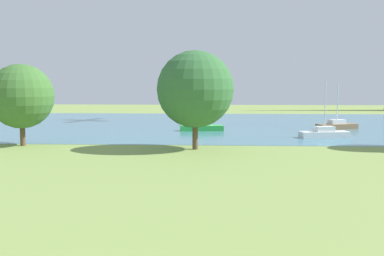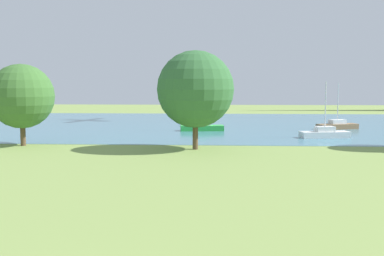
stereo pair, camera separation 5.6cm
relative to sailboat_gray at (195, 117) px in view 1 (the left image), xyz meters
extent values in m
plane|color=#7F994C|center=(-0.57, -33.77, -0.47)|extent=(160.00, 160.00, 0.00)
cube|color=teal|center=(-0.57, -5.77, -0.46)|extent=(140.00, 40.00, 0.02)
cube|color=gray|center=(0.00, 0.00, -0.15)|extent=(4.89, 1.83, 0.60)
cube|color=white|center=(0.00, 0.00, 0.40)|extent=(1.87, 1.22, 0.50)
cylinder|color=silver|center=(0.00, 0.00, 3.57)|extent=(0.10, 0.10, 6.83)
cube|color=green|center=(1.33, -13.85, -0.15)|extent=(4.93, 2.01, 0.60)
cube|color=white|center=(1.33, -13.85, 0.40)|extent=(1.91, 1.29, 0.50)
cylinder|color=silver|center=(1.33, -13.85, 2.89)|extent=(0.10, 0.10, 5.48)
cube|color=white|center=(13.55, -19.66, -0.15)|extent=(4.99, 2.31, 0.60)
cube|color=white|center=(13.55, -19.66, 0.40)|extent=(1.96, 1.40, 0.50)
cylinder|color=silver|center=(13.55, -19.66, 2.58)|extent=(0.10, 0.10, 4.85)
cube|color=brown|center=(16.94, -11.14, -0.15)|extent=(5.03, 3.02, 0.60)
cube|color=white|center=(16.94, -11.14, 0.40)|extent=(2.06, 1.64, 0.50)
cylinder|color=silver|center=(16.94, -11.14, 2.53)|extent=(0.10, 0.10, 4.76)
cylinder|color=brown|center=(-13.59, -26.77, 0.69)|extent=(0.44, 0.44, 2.32)
sphere|color=#3D6D2F|center=(-13.59, -26.77, 3.76)|extent=(5.48, 5.48, 5.48)
cylinder|color=brown|center=(1.26, -28.09, 0.88)|extent=(0.44, 0.44, 2.69)
sphere|color=#326635|center=(1.26, -28.09, 4.40)|extent=(6.21, 6.21, 6.21)
camera|label=1|loc=(2.95, -64.89, 4.94)|focal=42.91mm
camera|label=2|loc=(3.00, -64.89, 4.94)|focal=42.91mm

